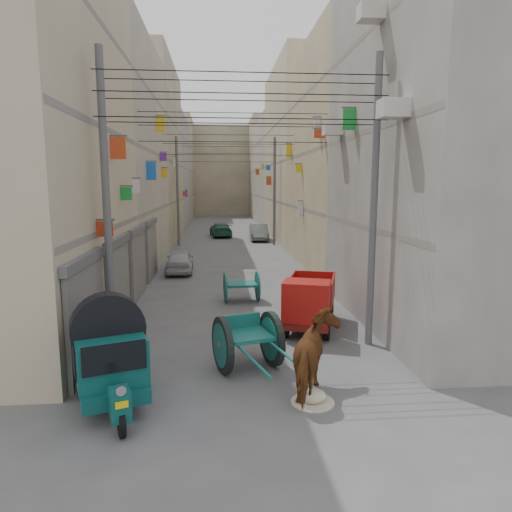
{
  "coord_description": "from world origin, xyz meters",
  "views": [
    {
      "loc": [
        -0.71,
        -6.31,
        4.56
      ],
      "look_at": [
        0.38,
        6.5,
        2.53
      ],
      "focal_mm": 32.0,
      "sensor_mm": 36.0,
      "label": 1
    }
  ],
  "objects": [
    {
      "name": "ground",
      "position": [
        0.0,
        0.0,
        0.0
      ],
      "size": [
        140.0,
        140.0,
        0.0
      ],
      "primitive_type": "plane",
      "color": "#4E4E51",
      "rests_on": "ground"
    },
    {
      "name": "building_row_left",
      "position": [
        -8.0,
        34.13,
        6.46
      ],
      "size": [
        8.0,
        62.0,
        14.0
      ],
      "color": "tan",
      "rests_on": "ground"
    },
    {
      "name": "building_row_right",
      "position": [
        8.0,
        34.13,
        6.46
      ],
      "size": [
        8.0,
        62.0,
        14.0
      ],
      "color": "#9A9590",
      "rests_on": "ground"
    },
    {
      "name": "end_cap_building",
      "position": [
        0.0,
        66.0,
        6.5
      ],
      "size": [
        22.0,
        10.0,
        13.0
      ],
      "primitive_type": "cube",
      "color": "#B5AC8F",
      "rests_on": "ground"
    },
    {
      "name": "shutters_left",
      "position": [
        -3.92,
        10.38,
        1.49
      ],
      "size": [
        0.18,
        14.4,
        2.88
      ],
      "color": "#48484D",
      "rests_on": "ground"
    },
    {
      "name": "signboards",
      "position": [
        -0.01,
        21.66,
        3.43
      ],
      "size": [
        8.22,
        40.52,
        5.67
      ],
      "color": "blue",
      "rests_on": "ground"
    },
    {
      "name": "ac_units",
      "position": [
        3.65,
        7.67,
        7.43
      ],
      "size": [
        0.7,
        6.55,
        3.35
      ],
      "color": "beige",
      "rests_on": "ground"
    },
    {
      "name": "utility_poles",
      "position": [
        0.0,
        17.0,
        4.0
      ],
      "size": [
        7.4,
        22.2,
        8.0
      ],
      "color": "#525254",
      "rests_on": "ground"
    },
    {
      "name": "overhead_cables",
      "position": [
        0.0,
        14.4,
        6.77
      ],
      "size": [
        7.4,
        22.52,
        1.12
      ],
      "color": "black",
      "rests_on": "ground"
    },
    {
      "name": "auto_rickshaw",
      "position": [
        -2.95,
        2.82,
        1.07
      ],
      "size": [
        2.03,
        2.68,
        1.82
      ],
      "rotation": [
        0.0,
        0.0,
        0.35
      ],
      "color": "black",
      "rests_on": "ground"
    },
    {
      "name": "tonga_cart",
      "position": [
        0.0,
        4.49,
        0.73
      ],
      "size": [
        1.99,
        3.29,
        1.39
      ],
      "rotation": [
        0.0,
        0.0,
        0.29
      ],
      "color": "black",
      "rests_on": "ground"
    },
    {
      "name": "mini_truck",
      "position": [
        2.09,
        7.25,
        0.84
      ],
      "size": [
        2.25,
        3.39,
        1.75
      ],
      "rotation": [
        0.0,
        0.0,
        -0.3
      ],
      "color": "black",
      "rests_on": "ground"
    },
    {
      "name": "second_cart",
      "position": [
        0.2,
        11.13,
        0.63
      ],
      "size": [
        1.42,
        1.28,
        1.18
      ],
      "rotation": [
        0.0,
        0.0,
        0.07
      ],
      "color": "#145852",
      "rests_on": "ground"
    },
    {
      "name": "feed_sack",
      "position": [
        1.25,
        2.6,
        0.14
      ],
      "size": [
        0.58,
        0.46,
        0.29
      ],
      "primitive_type": "ellipsoid",
      "color": "beige",
      "rests_on": "ground"
    },
    {
      "name": "horse",
      "position": [
        1.42,
        3.0,
        0.88
      ],
      "size": [
        1.51,
        2.26,
        1.76
      ],
      "primitive_type": "imported",
      "rotation": [
        0.0,
        0.0,
        2.85
      ],
      "color": "maroon",
      "rests_on": "ground"
    },
    {
      "name": "distant_car_white",
      "position": [
        -2.7,
        17.38,
        0.58
      ],
      "size": [
        1.48,
        3.47,
        1.17
      ],
      "primitive_type": "imported",
      "rotation": [
        0.0,
        0.0,
        3.17
      ],
      "color": "#B9B9B9",
      "rests_on": "ground"
    },
    {
      "name": "distant_car_grey",
      "position": [
        2.69,
        30.93,
        0.67
      ],
      "size": [
        1.49,
        4.07,
        1.33
      ],
      "primitive_type": "imported",
      "rotation": [
        0.0,
        0.0,
        -0.02
      ],
      "color": "#5A5F5D",
      "rests_on": "ground"
    },
    {
      "name": "distant_car_green",
      "position": [
        -0.43,
        33.9,
        0.61
      ],
      "size": [
        2.11,
        4.34,
        1.22
      ],
      "primitive_type": "imported",
      "rotation": [
        0.0,
        0.0,
        3.24
      ],
      "color": "#1D5743",
      "rests_on": "ground"
    }
  ]
}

